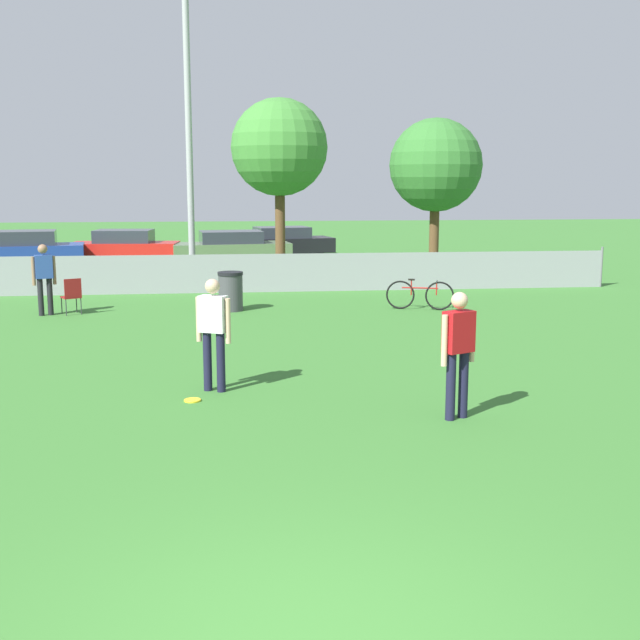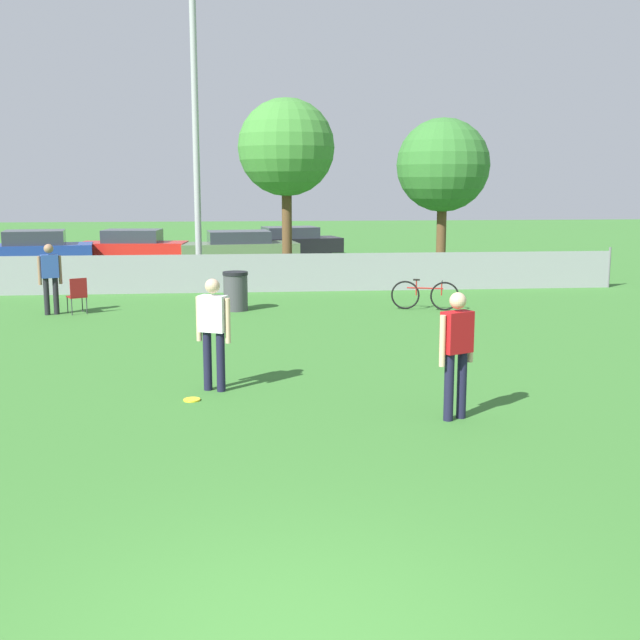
{
  "view_description": "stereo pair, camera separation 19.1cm",
  "coord_description": "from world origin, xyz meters",
  "views": [
    {
      "loc": [
        -0.47,
        -4.94,
        3.15
      ],
      "look_at": [
        0.93,
        7.09,
        1.05
      ],
      "focal_mm": 45.0,
      "sensor_mm": 36.0,
      "label": 1
    },
    {
      "loc": [
        -0.28,
        -4.96,
        3.15
      ],
      "look_at": [
        0.93,
        7.09,
        1.05
      ],
      "focal_mm": 45.0,
      "sensor_mm": 36.0,
      "label": 2
    }
  ],
  "objects": [
    {
      "name": "parked_car_blue",
      "position": [
        -7.77,
        25.41,
        0.67
      ],
      "size": [
        4.28,
        2.4,
        1.38
      ],
      "rotation": [
        0.0,
        0.0,
        0.15
      ],
      "color": "black",
      "rests_on": "ground_plane"
    },
    {
      "name": "bicycle_sideline",
      "position": [
        4.27,
        14.35,
        0.37
      ],
      "size": [
        1.62,
        0.61,
        0.77
      ],
      "rotation": [
        0.0,
        0.0,
        -0.31
      ],
      "color": "black",
      "rests_on": "ground_plane"
    },
    {
      "name": "parked_car_dark",
      "position": [
        1.85,
        28.92,
        0.62
      ],
      "size": [
        4.48,
        2.55,
        1.26
      ],
      "rotation": [
        0.0,
        0.0,
        0.21
      ],
      "color": "black",
      "rests_on": "ground_plane"
    },
    {
      "name": "player_receiver_white",
      "position": [
        -0.7,
        7.0,
        1.0
      ],
      "size": [
        0.52,
        0.38,
        1.72
      ],
      "rotation": [
        0.0,
        0.0,
        -0.45
      ],
      "color": "#191933",
      "rests_on": "ground_plane"
    },
    {
      "name": "parked_car_red",
      "position": [
        -4.38,
        26.47,
        0.65
      ],
      "size": [
        4.19,
        2.05,
        1.33
      ],
      "rotation": [
        0.0,
        0.0,
        -0.09
      ],
      "color": "black",
      "rests_on": "ground_plane"
    },
    {
      "name": "tree_near_pole",
      "position": [
        1.24,
        20.85,
        4.18
      ],
      "size": [
        3.06,
        3.06,
        5.75
      ],
      "color": "brown",
      "rests_on": "ground_plane"
    },
    {
      "name": "tree_far_right",
      "position": [
        6.4,
        21.22,
        3.66
      ],
      "size": [
        3.05,
        3.05,
        5.2
      ],
      "color": "brown",
      "rests_on": "ground_plane"
    },
    {
      "name": "fence_backline",
      "position": [
        0.0,
        18.0,
        0.55
      ],
      "size": [
        21.56,
        0.07,
        1.21
      ],
      "color": "gray",
      "rests_on": "ground_plane"
    },
    {
      "name": "light_pole",
      "position": [
        -1.54,
        19.99,
        5.46
      ],
      "size": [
        0.9,
        0.36,
        9.37
      ],
      "color": "#9E9EA3",
      "rests_on": "ground_plane"
    },
    {
      "name": "trash_bin",
      "position": [
        -0.4,
        14.72,
        0.48
      ],
      "size": [
        0.62,
        0.62,
        0.96
      ],
      "color": "#3F3F44",
      "rests_on": "ground_plane"
    },
    {
      "name": "folding_chair_sideline",
      "position": [
        -4.17,
        14.55,
        0.5
      ],
      "size": [
        0.55,
        0.55,
        0.88
      ],
      "rotation": [
        0.0,
        0.0,
        3.62
      ],
      "color": "#333338",
      "rests_on": "ground_plane"
    },
    {
      "name": "spectator_in_blue",
      "position": [
        -4.78,
        14.53,
        0.98
      ],
      "size": [
        0.52,
        0.34,
        1.69
      ],
      "rotation": [
        0.0,
        0.0,
        3.49
      ],
      "color": "black",
      "rests_on": "ground_plane"
    },
    {
      "name": "frisbee_disc",
      "position": [
        -1.01,
        6.46,
        0.01
      ],
      "size": [
        0.25,
        0.25,
        0.03
      ],
      "color": "yellow",
      "rests_on": "ground_plane"
    },
    {
      "name": "parked_car_olive",
      "position": [
        -0.31,
        26.23,
        0.63
      ],
      "size": [
        4.67,
        2.32,
        1.27
      ],
      "rotation": [
        0.0,
        0.0,
        0.12
      ],
      "color": "black",
      "rests_on": "ground_plane"
    },
    {
      "name": "player_thrower_red",
      "position": [
        2.55,
        5.18,
        1.0
      ],
      "size": [
        0.52,
        0.38,
        1.72
      ],
      "rotation": [
        0.0,
        0.0,
        0.46
      ],
      "color": "#191933",
      "rests_on": "ground_plane"
    }
  ]
}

